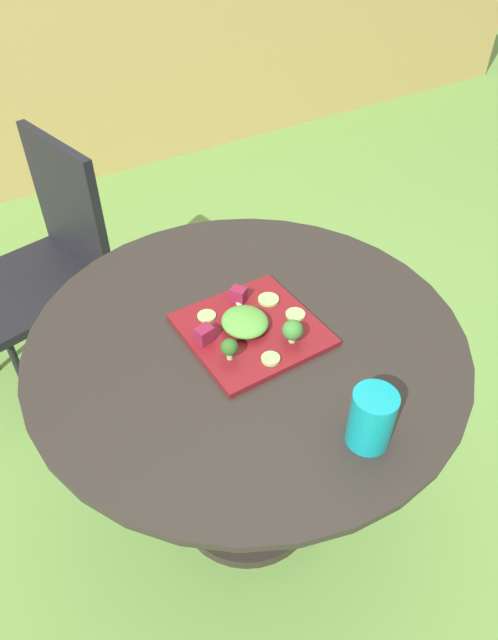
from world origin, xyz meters
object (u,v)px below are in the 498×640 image
(patio_chair, at_px, (49,253))
(fork, at_px, (243,314))
(drinking_glass, at_px, (371,421))
(salad_plate, at_px, (251,329))

(patio_chair, relative_size, fork, 5.88)
(drinking_glass, bearing_deg, salad_plate, 93.68)
(patio_chair, distance_m, drinking_glass, 1.33)
(patio_chair, xyz_separation_m, salad_plate, (0.25, -0.90, 0.22))
(drinking_glass, height_order, fork, drinking_glass)
(fork, bearing_deg, patio_chair, 107.14)
(patio_chair, height_order, salad_plate, patio_chair)
(drinking_glass, xyz_separation_m, fork, (-0.02, 0.42, -0.04))
(drinking_glass, distance_m, fork, 0.42)
(salad_plate, height_order, drinking_glass, drinking_glass)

